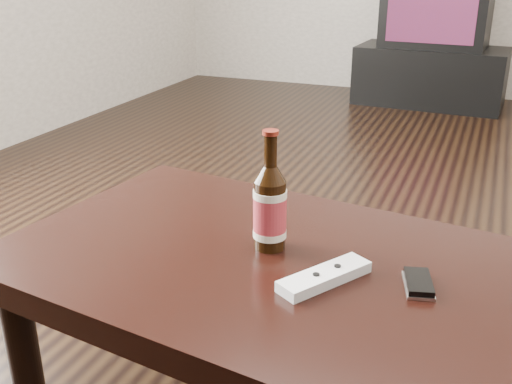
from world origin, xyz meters
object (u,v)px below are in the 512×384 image
at_px(tv_stand, 430,76).
at_px(tv, 437,8).
at_px(coffee_table, 288,287).
at_px(phone, 418,283).
at_px(remote, 325,277).
at_px(beer_bottle, 270,208).

distance_m(tv_stand, tv, 0.45).
xyz_separation_m(coffee_table, phone, (0.25, -0.00, 0.06)).
height_order(tv_stand, phone, phone).
bearing_deg(phone, remote, -179.22).
relative_size(tv, beer_bottle, 2.85).
bearing_deg(phone, tv_stand, 81.25).
distance_m(phone, remote, 0.17).
height_order(coffee_table, phone, phone).
relative_size(coffee_table, beer_bottle, 4.96).
bearing_deg(remote, tv_stand, 124.88).
height_order(tv, coffee_table, tv).
bearing_deg(tv_stand, coffee_table, -84.78).
distance_m(tv, coffee_table, 3.35).
bearing_deg(remote, tv, 124.89).
height_order(beer_bottle, remote, beer_bottle).
bearing_deg(coffee_table, tv, 91.86).
height_order(tv, beer_bottle, tv).
relative_size(tv, coffee_table, 0.58).
distance_m(beer_bottle, phone, 0.32).
relative_size(tv_stand, phone, 9.57).
height_order(tv_stand, remote, remote).
bearing_deg(coffee_table, phone, -0.86).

